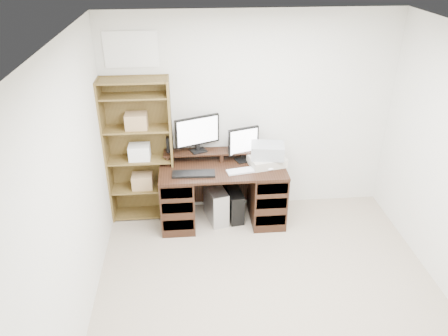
{
  "coord_description": "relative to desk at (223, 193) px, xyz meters",
  "views": [
    {
      "loc": [
        -0.75,
        -2.94,
        3.2
      ],
      "look_at": [
        -0.37,
        1.43,
        0.85
      ],
      "focal_mm": 35.0,
      "sensor_mm": 36.0,
      "label": 1
    }
  ],
  "objects": [
    {
      "name": "printer",
      "position": [
        0.54,
        0.02,
        0.41
      ],
      "size": [
        0.47,
        0.39,
        0.1
      ],
      "primitive_type": "cube",
      "rotation": [
        0.0,
        0.0,
        0.21
      ],
      "color": "beige",
      "rests_on": "desk"
    },
    {
      "name": "desk",
      "position": [
        0.0,
        0.0,
        0.0
      ],
      "size": [
        1.5,
        0.7,
        0.75
      ],
      "color": "black",
      "rests_on": "ground"
    },
    {
      "name": "monitor_wide",
      "position": [
        -0.28,
        0.22,
        0.73
      ],
      "size": [
        0.53,
        0.24,
        0.44
      ],
      "rotation": [
        0.0,
        0.0,
        0.37
      ],
      "color": "black",
      "rests_on": "riser_shelf"
    },
    {
      "name": "riser_shelf",
      "position": [
        -0.0,
        0.21,
        0.45
      ],
      "size": [
        1.4,
        0.22,
        0.12
      ],
      "color": "black",
      "rests_on": "desk"
    },
    {
      "name": "mouse",
      "position": [
        0.55,
        -0.13,
        0.38
      ],
      "size": [
        0.1,
        0.08,
        0.03
      ],
      "primitive_type": "ellipsoid",
      "rotation": [
        0.0,
        0.0,
        0.27
      ],
      "color": "white",
      "rests_on": "desk"
    },
    {
      "name": "tower_black",
      "position": [
        0.15,
        0.02,
        -0.19
      ],
      "size": [
        0.22,
        0.41,
        0.39
      ],
      "rotation": [
        0.0,
        0.0,
        0.13
      ],
      "color": "black",
      "rests_on": "ground"
    },
    {
      "name": "room",
      "position": [
        0.37,
        -1.64,
        0.86
      ],
      "size": [
        3.54,
        4.04,
        2.54
      ],
      "color": "tan",
      "rests_on": "ground"
    },
    {
      "name": "tower_silver",
      "position": [
        -0.08,
        0.01,
        -0.16
      ],
      "size": [
        0.3,
        0.48,
        0.45
      ],
      "primitive_type": "cube",
      "rotation": [
        0.0,
        0.0,
        0.24
      ],
      "color": "#AFB1B6",
      "rests_on": "ground"
    },
    {
      "name": "bookshelf",
      "position": [
        -0.98,
        0.21,
        0.53
      ],
      "size": [
        0.8,
        0.3,
        1.8
      ],
      "color": "brown",
      "rests_on": "ground"
    },
    {
      "name": "keyboard_black",
      "position": [
        -0.35,
        -0.17,
        0.37
      ],
      "size": [
        0.5,
        0.18,
        0.03
      ],
      "primitive_type": "cube",
      "rotation": [
        0.0,
        0.0,
        -0.04
      ],
      "color": "black",
      "rests_on": "desk"
    },
    {
      "name": "speaker",
      "position": [
        -0.62,
        0.23,
        0.58
      ],
      "size": [
        0.08,
        0.08,
        0.19
      ],
      "primitive_type": "cube",
      "rotation": [
        0.0,
        0.0,
        -0.08
      ],
      "color": "black",
      "rests_on": "riser_shelf"
    },
    {
      "name": "monitor_small",
      "position": [
        0.27,
        0.16,
        0.59
      ],
      "size": [
        0.38,
        0.19,
        0.43
      ],
      "rotation": [
        0.0,
        0.0,
        0.31
      ],
      "color": "black",
      "rests_on": "desk"
    },
    {
      "name": "keyboard_white",
      "position": [
        0.25,
        -0.13,
        0.37
      ],
      "size": [
        0.45,
        0.21,
        0.02
      ],
      "primitive_type": "cube",
      "rotation": [
        0.0,
        0.0,
        0.19
      ],
      "color": "silver",
      "rests_on": "desk"
    },
    {
      "name": "basket",
      "position": [
        0.54,
        0.02,
        0.55
      ],
      "size": [
        0.42,
        0.33,
        0.17
      ],
      "primitive_type": "cube",
      "rotation": [
        0.0,
        0.0,
        -0.15
      ],
      "color": "#969BA0",
      "rests_on": "printer"
    }
  ]
}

